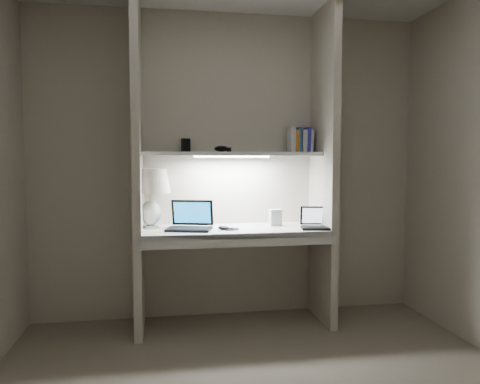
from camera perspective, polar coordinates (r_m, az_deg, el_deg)
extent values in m
cube|color=beige|center=(3.90, -1.39, 3.18)|extent=(3.20, 0.01, 2.50)
cube|color=beige|center=(3.59, -12.38, 3.00)|extent=(0.06, 0.55, 2.50)
cube|color=beige|center=(3.81, 10.17, 3.09)|extent=(0.06, 0.55, 2.50)
cube|color=white|center=(3.67, -0.76, -4.73)|extent=(1.40, 0.55, 0.04)
cube|color=silver|center=(3.42, -0.08, -5.89)|extent=(1.46, 0.03, 0.10)
cube|color=silver|center=(3.72, -0.99, 4.67)|extent=(1.40, 0.36, 0.03)
cube|color=white|center=(3.72, -0.99, 4.33)|extent=(0.60, 0.04, 0.02)
cylinder|color=white|center=(3.75, -10.80, -4.14)|extent=(0.12, 0.12, 0.02)
ellipsoid|color=white|center=(3.73, -10.82, -2.54)|extent=(0.16, 0.16, 0.20)
cylinder|color=white|center=(3.72, -10.85, -0.77)|extent=(0.03, 0.03, 0.08)
sphere|color=#FFD899|center=(3.72, -10.86, 0.53)|extent=(0.05, 0.05, 0.05)
cube|color=black|center=(3.57, -6.23, -4.52)|extent=(0.37, 0.30, 0.02)
cube|color=black|center=(3.57, -6.23, -4.37)|extent=(0.31, 0.22, 0.00)
cube|color=black|center=(3.69, -5.83, -2.51)|extent=(0.33, 0.14, 0.20)
cube|color=#187DD1|center=(3.69, -5.85, -2.52)|extent=(0.29, 0.12, 0.17)
cube|color=black|center=(3.67, 9.55, -4.33)|extent=(0.29, 0.23, 0.02)
cube|color=black|center=(3.66, 9.55, -4.19)|extent=(0.24, 0.16, 0.00)
cube|color=black|center=(3.76, 9.33, -2.84)|extent=(0.26, 0.10, 0.15)
cube|color=silver|center=(3.76, 9.34, -2.85)|extent=(0.23, 0.08, 0.12)
cube|color=silver|center=(3.79, 4.34, -3.13)|extent=(0.10, 0.07, 0.13)
ellipsoid|color=black|center=(3.57, -2.01, -4.39)|extent=(0.10, 0.09, 0.03)
torus|color=black|center=(3.58, -0.88, -4.53)|extent=(0.13, 0.13, 0.01)
cube|color=#FAF134|center=(3.56, -10.15, -4.71)|extent=(0.08, 0.08, 0.00)
cube|color=silver|center=(3.92, 8.52, 6.14)|extent=(0.03, 0.14, 0.18)
cube|color=#2929A5|center=(3.92, 8.16, 6.31)|extent=(0.04, 0.14, 0.20)
cube|color=beige|center=(3.90, 7.68, 6.16)|extent=(0.04, 0.14, 0.18)
cube|color=#235897|center=(3.89, 7.11, 6.34)|extent=(0.02, 0.14, 0.20)
cube|color=#BD661A|center=(3.89, 6.74, 6.18)|extent=(0.03, 0.14, 0.18)
cube|color=silver|center=(3.88, 6.26, 6.35)|extent=(0.04, 0.14, 0.20)
cube|color=black|center=(3.80, -6.62, 5.67)|extent=(0.07, 0.06, 0.11)
ellipsoid|color=black|center=(3.73, -2.29, 5.29)|extent=(0.13, 0.11, 0.05)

